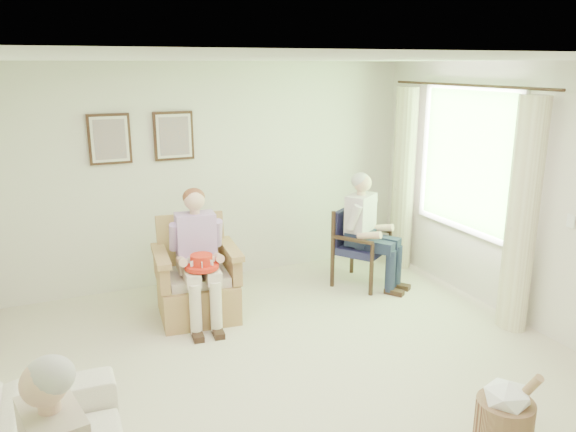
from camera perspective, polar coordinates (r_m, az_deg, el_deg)
The scene contains 15 objects.
floor at distance 4.81m, azimuth 2.52°, elevation -17.12°, with size 5.50×5.50×0.00m, color beige.
back_wall at distance 6.76m, azimuth -7.65°, elevation 4.25°, with size 5.00×0.04×2.60m, color silver.
right_wall at distance 5.78m, azimuth 25.55°, elevation 1.00°, with size 0.04×5.50×2.60m, color silver.
ceiling at distance 4.06m, azimuth 2.96°, elevation 15.58°, with size 5.00×5.50×0.02m, color white.
window at distance 6.53m, azimuth 17.75°, elevation 5.81°, with size 0.13×2.50×1.63m.
curtain_left at distance 5.84m, azimuth 22.67°, elevation -0.08°, with size 0.34×0.34×2.30m, color beige.
curtain_right at distance 7.28m, azimuth 11.64°, elevation 3.66°, with size 0.34×0.34×2.30m, color beige.
framed_print_left at distance 6.43m, azimuth -17.66°, elevation 7.45°, with size 0.45×0.05×0.55m.
framed_print_right at distance 6.54m, azimuth -11.52°, elevation 7.97°, with size 0.45×0.05×0.55m.
wicker_armchair at distance 5.99m, azimuth -9.27°, elevation -6.98°, with size 0.81×0.80×1.03m.
wood_armchair at distance 6.80m, azimuth 7.16°, elevation -2.69°, with size 0.58×0.55×0.90m.
person_wicker at distance 5.71m, azimuth -9.11°, elevation -3.20°, with size 0.40×0.62×1.35m.
person_dark at distance 6.60m, azimuth 7.90°, elevation -0.76°, with size 0.40×0.63×1.33m.
red_hat at distance 5.55m, azimuth -8.77°, elevation -4.75°, with size 0.33×0.33×0.14m.
hatbox at distance 4.41m, azimuth 21.21°, elevation -18.05°, with size 0.50×0.50×0.59m.
Camera 1 is at (-1.81, -3.64, 2.58)m, focal length 35.00 mm.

